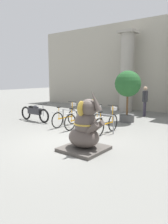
% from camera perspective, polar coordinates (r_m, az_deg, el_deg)
% --- Properties ---
extents(ground_plane, '(60.00, 60.00, 0.00)m').
position_cam_1_polar(ground_plane, '(7.72, -3.62, -8.02)').
color(ground_plane, slate).
extents(building_facade, '(20.00, 0.20, 6.00)m').
position_cam_1_polar(building_facade, '(14.96, 18.99, 11.46)').
color(building_facade, '#A39E8E').
rests_on(building_facade, ground_plane).
extents(column_left, '(1.09, 1.09, 5.16)m').
position_cam_1_polar(column_left, '(14.70, 11.16, 10.36)').
color(column_left, gray).
rests_on(column_left, ground_plane).
extents(bike_rack, '(2.84, 0.05, 0.77)m').
position_cam_1_polar(bike_rack, '(9.53, 0.56, -1.09)').
color(bike_rack, gray).
rests_on(bike_rack, ground_plane).
extents(bicycle_0, '(0.48, 1.78, 1.11)m').
position_cam_1_polar(bicycle_0, '(10.20, -4.74, -1.30)').
color(bicycle_0, black).
rests_on(bicycle_0, ground_plane).
extents(bicycle_1, '(0.48, 1.78, 1.11)m').
position_cam_1_polar(bicycle_1, '(9.72, -1.48, -1.79)').
color(bicycle_1, black).
rests_on(bicycle_1, ground_plane).
extents(bicycle_2, '(0.48, 1.78, 1.11)m').
position_cam_1_polar(bicycle_2, '(9.22, 1.84, -2.40)').
color(bicycle_2, black).
rests_on(bicycle_2, ground_plane).
extents(bicycle_3, '(0.48, 1.78, 1.11)m').
position_cam_1_polar(bicycle_3, '(8.85, 5.96, -2.93)').
color(bicycle_3, black).
rests_on(bicycle_3, ground_plane).
extents(elephant_statue, '(1.29, 1.29, 1.93)m').
position_cam_1_polar(elephant_statue, '(6.73, 0.35, -4.77)').
color(elephant_statue, '#4C4742').
rests_on(elephant_statue, ground_plane).
extents(motorcycle, '(2.13, 0.55, 0.95)m').
position_cam_1_polar(motorcycle, '(11.55, -12.77, -0.07)').
color(motorcycle, black).
rests_on(motorcycle, ground_plane).
extents(person_pedestrian, '(0.23, 0.47, 1.74)m').
position_cam_1_polar(person_pedestrian, '(13.09, 15.63, 3.45)').
color(person_pedestrian, '#383342').
rests_on(person_pedestrian, ground_plane).
extents(potted_tree, '(1.30, 1.30, 2.59)m').
position_cam_1_polar(potted_tree, '(11.19, 11.36, 6.47)').
color(potted_tree, '#4C4C4C').
rests_on(potted_tree, ground_plane).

